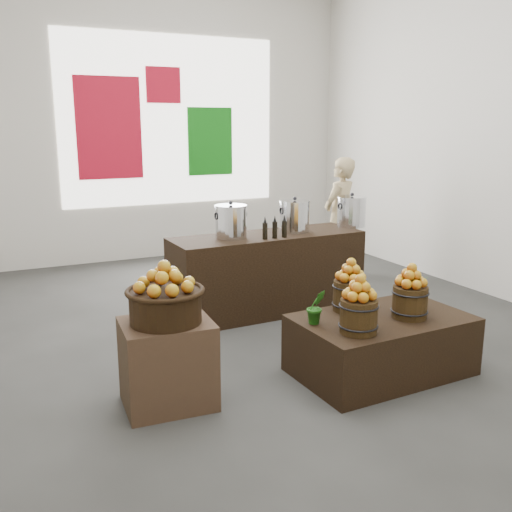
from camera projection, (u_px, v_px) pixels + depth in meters
name	position (u px, v px, depth m)	size (l,w,h in m)	color
ground	(255.00, 330.00, 5.55)	(7.00, 7.00, 0.00)	#383836
back_wall	(150.00, 121.00, 8.18)	(6.00, 0.04, 4.00)	beige
back_opening	(171.00, 121.00, 8.28)	(3.20, 0.02, 2.40)	white
deco_red_left	(109.00, 128.00, 7.92)	(0.90, 0.04, 1.40)	#B20D23
deco_green_right	(210.00, 141.00, 8.59)	(0.70, 0.04, 1.00)	#106C12
deco_red_upper	(163.00, 85.00, 8.12)	(0.50, 0.04, 0.50)	#B20D23
crate	(168.00, 363.00, 4.03)	(0.62, 0.51, 0.62)	#523726
wicker_basket	(166.00, 306.00, 3.93)	(0.50, 0.50, 0.23)	black
apples_in_basket	(164.00, 276.00, 3.88)	(0.39, 0.39, 0.21)	#8D0408
display_table	(381.00, 345.00, 4.57)	(1.36, 0.84, 0.47)	black
apple_bucket_front_left	(359.00, 316.00, 4.15)	(0.27, 0.27, 0.25)	#33220D
apples_in_bucket_front_left	(360.00, 287.00, 4.10)	(0.20, 0.20, 0.18)	#8D0408
apple_bucket_front_right	(410.00, 302.00, 4.47)	(0.27, 0.27, 0.25)	#33220D
apples_in_bucket_front_right	(412.00, 275.00, 4.43)	(0.20, 0.20, 0.18)	#8D0408
apple_bucket_rear	(350.00, 296.00, 4.64)	(0.27, 0.27, 0.25)	#33220D
apples_in_bucket_rear	(351.00, 270.00, 4.59)	(0.20, 0.20, 0.18)	#8D0408
herb_garnish_right	(412.00, 290.00, 4.80)	(0.23, 0.20, 0.25)	#1B5712
herb_garnish_left	(316.00, 307.00, 4.33)	(0.15, 0.12, 0.27)	#1B5712
counter	(267.00, 273.00, 6.03)	(2.04, 0.65, 0.84)	black
stock_pot_left	(231.00, 223.00, 5.71)	(0.32, 0.32, 0.32)	silver
stock_pot_center	(295.00, 217.00, 6.05)	(0.32, 0.32, 0.32)	silver
stock_pot_right	(351.00, 212.00, 6.38)	(0.32, 0.32, 0.32)	silver
oil_cruets	(277.00, 227.00, 5.73)	(0.22, 0.06, 0.23)	black
shopper	(339.00, 217.00, 7.47)	(0.56, 0.37, 1.55)	tan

